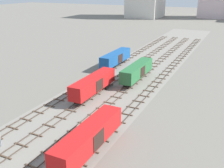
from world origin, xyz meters
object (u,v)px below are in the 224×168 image
at_px(freight_boxcar_left_near, 93,84).
at_px(freight_boxcar_far_left_midfar, 116,58).
at_px(freight_boxcar_centre_left_mid, 137,70).
at_px(freight_boxcar_centre_nearest, 89,137).

bearing_deg(freight_boxcar_left_near, freight_boxcar_far_left_midfar, 102.91).
relative_size(freight_boxcar_left_near, freight_boxcar_centre_left_mid, 1.00).
bearing_deg(freight_boxcar_centre_nearest, freight_boxcar_centre_left_mid, 99.01).
bearing_deg(freight_boxcar_far_left_midfar, freight_boxcar_left_near, -77.09).
bearing_deg(freight_boxcar_far_left_midfar, freight_boxcar_centre_left_mid, -41.97).
bearing_deg(freight_boxcar_centre_left_mid, freight_boxcar_centre_nearest, -80.99).
bearing_deg(freight_boxcar_centre_left_mid, freight_boxcar_left_near, -111.30).
height_order(freight_boxcar_centre_nearest, freight_boxcar_far_left_midfar, same).
bearing_deg(freight_boxcar_left_near, freight_boxcar_centre_left_mid, 68.70).
bearing_deg(freight_boxcar_centre_nearest, freight_boxcar_far_left_midfar, 110.30).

